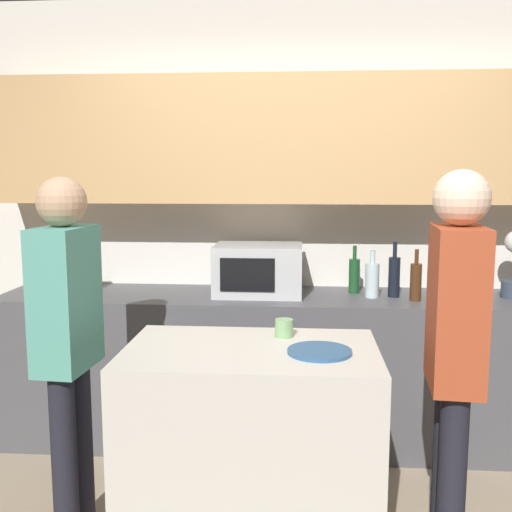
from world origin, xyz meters
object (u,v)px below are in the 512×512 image
bottle_3 (416,281)px  person_left (455,341)px  cup_0 (284,328)px  person_center (68,329)px  plate_on_island (320,351)px  toaster (70,277)px  microwave (259,270)px  bottle_1 (372,279)px  bottle_0 (354,275)px  bottle_2 (394,276)px

bottle_3 → person_left: 1.09m
bottle_3 → person_left: (-0.05, -1.09, -0.04)m
bottle_3 → cup_0: bearing=-130.8°
person_center → plate_on_island: bearing=88.3°
cup_0 → plate_on_island: bearing=-57.3°
toaster → person_left: (2.03, -1.21, -0.02)m
toaster → microwave: bearing=-0.1°
microwave → bottle_1: bearing=-3.3°
bottle_0 → bottle_2: (0.22, -0.10, 0.01)m
bottle_0 → person_center: (-1.33, -1.15, -0.06)m
person_left → toaster: bearing=64.3°
bottle_1 → bottle_3: bearing=-18.4°
bottle_0 → microwave: bearing=-172.0°
bottle_2 → cup_0: size_ratio=4.06×
microwave → person_center: 1.32m
microwave → bottle_0: (0.58, 0.08, -0.04)m
toaster → person_left: size_ratio=0.16×
bottle_2 → cup_0: bearing=-123.3°
person_center → microwave: bearing=149.3°
microwave → person_left: size_ratio=0.32×
person_left → bottle_2: bearing=7.9°
bottle_2 → plate_on_island: (-0.47, -1.17, -0.11)m
toaster → person_left: bearing=-30.9°
plate_on_island → person_left: bearing=-2.1°
microwave → bottle_1: 0.67m
bottle_0 → person_left: 1.32m
person_center → cup_0: bearing=101.5°
bottle_0 → person_left: bearing=-77.7°
bottle_3 → cup_0: (-0.73, -0.84, -0.07)m
bottle_2 → person_left: person_left is taller
bottle_2 → bottle_0: bearing=156.6°
person_left → bottle_1: bearing=14.2°
microwave → bottle_1: microwave is taller
bottle_2 → bottle_1: bearing=-170.1°
microwave → bottle_2: bearing=-1.1°
toaster → bottle_0: bottle_0 is taller
bottle_1 → bottle_3: 0.25m
plate_on_island → person_left: 0.53m
bottle_3 → bottle_2: bearing=136.5°
bottle_2 → plate_on_island: bottle_2 is taller
microwave → cup_0: size_ratio=6.47×
cup_0 → person_left: 0.72m
microwave → bottle_1: size_ratio=1.88×
bottle_1 → toaster: bearing=178.7°
plate_on_island → bottle_3: bearing=61.8°
bottle_1 → person_center: 1.76m
bottle_1 → person_center: size_ratio=0.17×
bottle_2 → person_left: bearing=-87.3°
plate_on_island → person_center: bearing=173.9°
bottle_1 → bottle_0: bearing=128.2°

